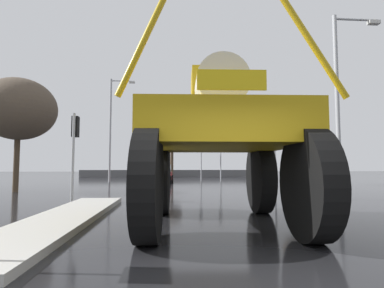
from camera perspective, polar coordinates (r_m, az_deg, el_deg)
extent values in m
plane|color=black|center=(21.40, -1.61, -7.85)|extent=(120.00, 120.00, 0.00)
cube|color=#B2AFA8|center=(8.54, -22.72, -12.63)|extent=(1.52, 8.55, 0.15)
cylinder|color=black|center=(9.17, -5.64, -6.21)|extent=(0.51, 2.11, 2.10)
cylinder|color=black|center=(9.44, 12.57, -6.07)|extent=(0.51, 2.11, 2.10)
cylinder|color=black|center=(5.64, -8.09, -7.48)|extent=(0.51, 2.11, 2.10)
cylinder|color=black|center=(6.07, 20.92, -7.01)|extent=(0.51, 2.11, 2.10)
cube|color=gold|center=(7.47, 4.83, 2.31)|extent=(3.62, 4.38, 0.83)
cube|color=#A98611|center=(8.07, 4.42, 9.11)|extent=(1.30, 1.19, 1.20)
cylinder|color=silver|center=(7.04, 5.37, 10.86)|extent=(1.19, 1.16, 1.14)
cylinder|color=gold|center=(5.98, -8.75, 18.83)|extent=(1.07, 0.17, 2.20)
cylinder|color=gold|center=(6.38, 21.46, 16.88)|extent=(1.33, 0.18, 2.07)
cube|color=yellow|center=(5.50, 7.41, 11.74)|extent=(1.22, 0.09, 0.36)
cube|color=maroon|center=(25.87, -5.77, -6.02)|extent=(1.94, 4.19, 0.70)
cube|color=#23282D|center=(25.71, -5.79, -4.54)|extent=(1.68, 2.19, 0.64)
cylinder|color=black|center=(27.31, -7.32, -6.38)|extent=(0.22, 0.61, 0.60)
cylinder|color=black|center=(27.17, -3.73, -6.42)|extent=(0.22, 0.61, 0.60)
cylinder|color=black|center=(24.63, -8.04, -6.62)|extent=(0.22, 0.61, 0.60)
cylinder|color=black|center=(24.47, -4.06, -6.67)|extent=(0.22, 0.61, 0.60)
cylinder|color=#A8AAAF|center=(12.98, -21.26, -2.25)|extent=(0.11, 0.11, 3.50)
cube|color=black|center=(13.28, -20.85, 3.02)|extent=(0.24, 0.32, 0.84)
sphere|color=red|center=(13.49, -20.59, 4.06)|extent=(0.17, 0.17, 0.17)
sphere|color=#3C2403|center=(13.46, -20.62, 2.92)|extent=(0.17, 0.17, 0.17)
sphere|color=black|center=(13.43, -20.65, 1.78)|extent=(0.17, 0.17, 0.17)
cylinder|color=#A8AAAF|center=(13.16, 15.05, -0.99)|extent=(0.11, 0.11, 4.15)
cube|color=black|center=(13.53, 14.63, 5.55)|extent=(0.24, 0.32, 0.84)
sphere|color=red|center=(13.75, 14.35, 6.53)|extent=(0.17, 0.17, 0.17)
sphere|color=#3C2403|center=(13.71, 14.37, 5.42)|extent=(0.17, 0.17, 0.17)
sphere|color=black|center=(13.67, 14.39, 4.31)|extent=(0.17, 0.17, 0.17)
cylinder|color=#A8AAAF|center=(28.13, 1.70, -3.23)|extent=(0.11, 0.11, 3.67)
cube|color=black|center=(28.39, 1.65, -0.58)|extent=(0.24, 0.32, 0.84)
sphere|color=red|center=(28.60, 1.61, -0.07)|extent=(0.17, 0.17, 0.17)
sphere|color=#3C2403|center=(28.58, 1.61, -0.61)|extent=(0.17, 0.17, 0.17)
sphere|color=black|center=(28.57, 1.61, -1.15)|extent=(0.17, 0.17, 0.17)
cylinder|color=#A8AAAF|center=(28.37, 5.34, -3.16)|extent=(0.11, 0.11, 3.72)
cube|color=black|center=(28.64, 5.25, -0.49)|extent=(0.24, 0.32, 0.84)
sphere|color=red|center=(28.84, 5.19, 0.02)|extent=(0.17, 0.17, 0.17)
sphere|color=#3C2403|center=(28.83, 5.19, -0.51)|extent=(0.17, 0.17, 0.17)
sphere|color=black|center=(28.81, 5.19, -1.05)|extent=(0.17, 0.17, 0.17)
cylinder|color=#A8AAAF|center=(14.56, 25.42, 6.50)|extent=(0.18, 0.18, 7.94)
cylinder|color=#A8AAAF|center=(16.12, 27.91, 19.77)|extent=(1.79, 0.10, 0.10)
cube|color=silver|center=(16.55, 30.71, 18.86)|extent=(0.50, 0.24, 0.16)
cylinder|color=#A8AAAF|center=(27.62, -14.98, 2.53)|extent=(0.18, 0.18, 9.05)
cylinder|color=#A8AAAF|center=(28.30, -12.96, 11.37)|extent=(1.82, 0.10, 0.10)
cube|color=silver|center=(28.15, -11.09, 11.22)|extent=(0.50, 0.24, 0.16)
cylinder|color=#473828|center=(18.95, -29.86, -3.10)|extent=(0.29, 0.29, 3.10)
ellipsoid|color=brown|center=(19.20, -29.54, 5.68)|extent=(3.95, 3.95, 3.36)
cylinder|color=#473828|center=(24.23, 19.41, -2.53)|extent=(0.33, 0.33, 3.93)
ellipsoid|color=brown|center=(24.48, 19.24, 4.38)|extent=(2.80, 2.80, 2.38)
cylinder|color=#473828|center=(37.77, -3.77, -3.54)|extent=(0.37, 0.37, 3.55)
ellipsoid|color=brown|center=(37.89, -3.75, 0.55)|extent=(2.65, 2.65, 2.25)
cube|color=#59595B|center=(39.56, -2.80, -5.49)|extent=(24.56, 0.24, 0.90)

